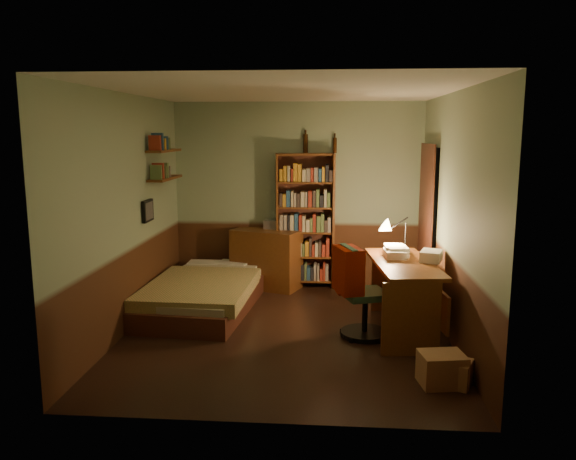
# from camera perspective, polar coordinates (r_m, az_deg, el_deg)

# --- Properties ---
(floor) EXTENTS (3.50, 4.00, 0.02)m
(floor) POSITION_cam_1_polar(r_m,az_deg,el_deg) (6.33, -0.18, -10.33)
(floor) COLOR black
(floor) RESTS_ON ground
(ceiling) EXTENTS (3.50, 4.00, 0.02)m
(ceiling) POSITION_cam_1_polar(r_m,az_deg,el_deg) (5.96, -0.19, 14.03)
(ceiling) COLOR silver
(ceiling) RESTS_ON wall_back
(wall_back) EXTENTS (3.50, 0.02, 2.60)m
(wall_back) POSITION_cam_1_polar(r_m,az_deg,el_deg) (8.00, 0.99, 3.58)
(wall_back) COLOR gray
(wall_back) RESTS_ON ground
(wall_left) EXTENTS (0.02, 4.00, 2.60)m
(wall_left) POSITION_cam_1_polar(r_m,az_deg,el_deg) (6.39, -16.11, 1.59)
(wall_left) COLOR gray
(wall_left) RESTS_ON ground
(wall_right) EXTENTS (0.02, 4.00, 2.60)m
(wall_right) POSITION_cam_1_polar(r_m,az_deg,el_deg) (6.12, 16.47, 1.22)
(wall_right) COLOR gray
(wall_right) RESTS_ON ground
(wall_front) EXTENTS (3.50, 0.02, 2.60)m
(wall_front) POSITION_cam_1_polar(r_m,az_deg,el_deg) (4.04, -2.51, -2.72)
(wall_front) COLOR gray
(wall_front) RESTS_ON ground
(doorway) EXTENTS (0.06, 0.90, 2.00)m
(doorway) POSITION_cam_1_polar(r_m,az_deg,el_deg) (7.42, 14.01, 0.45)
(doorway) COLOR black
(doorway) RESTS_ON ground
(door_trim) EXTENTS (0.02, 0.98, 2.08)m
(door_trim) POSITION_cam_1_polar(r_m,az_deg,el_deg) (7.42, 13.74, 0.46)
(door_trim) COLOR #421F15
(door_trim) RESTS_ON ground
(bed) EXTENTS (1.36, 2.27, 0.65)m
(bed) POSITION_cam_1_polar(r_m,az_deg,el_deg) (7.14, -8.56, -5.29)
(bed) COLOR olive
(bed) RESTS_ON ground
(dresser) EXTENTS (1.04, 0.76, 0.83)m
(dresser) POSITION_cam_1_polar(r_m,az_deg,el_deg) (7.94, -2.22, -2.95)
(dresser) COLOR #592F13
(dresser) RESTS_ON ground
(mini_stereo) EXTENTS (0.25, 0.21, 0.12)m
(mini_stereo) POSITION_cam_1_polar(r_m,az_deg,el_deg) (7.96, -1.56, 0.60)
(mini_stereo) COLOR #B2B2B7
(mini_stereo) RESTS_ON dresser
(bookshelf) EXTENTS (0.84, 0.35, 1.89)m
(bookshelf) POSITION_cam_1_polar(r_m,az_deg,el_deg) (7.88, 1.71, 0.89)
(bookshelf) COLOR #592F13
(bookshelf) RESTS_ON ground
(bottle_left) EXTENTS (0.09, 0.09, 0.26)m
(bottle_left) POSITION_cam_1_polar(r_m,az_deg,el_deg) (7.89, 1.79, 8.77)
(bottle_left) COLOR black
(bottle_left) RESTS_ON bookshelf
(bottle_right) EXTENTS (0.07, 0.07, 0.21)m
(bottle_right) POSITION_cam_1_polar(r_m,az_deg,el_deg) (7.88, 4.77, 8.56)
(bottle_right) COLOR black
(bottle_right) RESTS_ON bookshelf
(desk) EXTENTS (0.76, 1.53, 0.79)m
(desk) POSITION_cam_1_polar(r_m,az_deg,el_deg) (6.36, 11.53, -6.63)
(desk) COLOR #592F13
(desk) RESTS_ON ground
(paper_stack) EXTENTS (0.29, 0.34, 0.12)m
(paper_stack) POSITION_cam_1_polar(r_m,az_deg,el_deg) (6.35, 14.34, -2.56)
(paper_stack) COLOR silver
(paper_stack) RESTS_ON desk
(desk_lamp) EXTENTS (0.20, 0.20, 0.62)m
(desk_lamp) POSITION_cam_1_polar(r_m,az_deg,el_deg) (6.72, 11.88, 0.41)
(desk_lamp) COLOR black
(desk_lamp) RESTS_ON desk
(office_chair) EXTENTS (0.67, 0.63, 1.09)m
(office_chair) POSITION_cam_1_polar(r_m,az_deg,el_deg) (6.08, 7.88, -5.78)
(office_chair) COLOR #32583D
(office_chair) RESTS_ON ground
(red_jacket) EXTENTS (0.27, 0.43, 0.48)m
(red_jacket) POSITION_cam_1_polar(r_m,az_deg,el_deg) (5.75, 5.97, 1.38)
(red_jacket) COLOR #A21D03
(red_jacket) RESTS_ON office_chair
(wall_shelf_lower) EXTENTS (0.20, 0.90, 0.03)m
(wall_shelf_lower) POSITION_cam_1_polar(r_m,az_deg,el_deg) (7.36, -12.36, 5.15)
(wall_shelf_lower) COLOR #592F13
(wall_shelf_lower) RESTS_ON wall_left
(wall_shelf_upper) EXTENTS (0.20, 0.90, 0.03)m
(wall_shelf_upper) POSITION_cam_1_polar(r_m,az_deg,el_deg) (7.34, -12.46, 7.87)
(wall_shelf_upper) COLOR #592F13
(wall_shelf_upper) RESTS_ON wall_left
(framed_picture) EXTENTS (0.04, 0.32, 0.26)m
(framed_picture) POSITION_cam_1_polar(r_m,az_deg,el_deg) (6.95, -14.06, 1.91)
(framed_picture) COLOR black
(framed_picture) RESTS_ON wall_left
(cardboard_box_a) EXTENTS (0.42, 0.36, 0.28)m
(cardboard_box_a) POSITION_cam_1_polar(r_m,az_deg,el_deg) (5.22, 15.36, -13.47)
(cardboard_box_a) COLOR #A4744C
(cardboard_box_a) RESTS_ON ground
(cardboard_box_b) EXTENTS (0.40, 0.37, 0.22)m
(cardboard_box_b) POSITION_cam_1_polar(r_m,az_deg,el_deg) (5.27, 16.36, -13.67)
(cardboard_box_b) COLOR #A4744C
(cardboard_box_b) RESTS_ON ground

